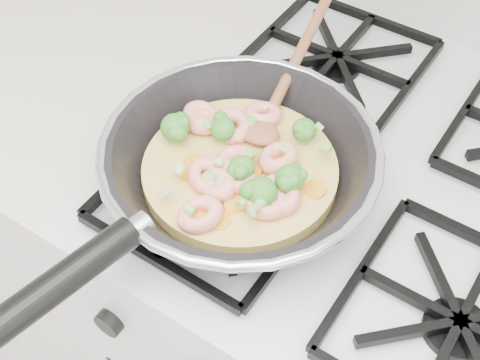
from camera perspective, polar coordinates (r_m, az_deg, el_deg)
The scene contains 3 objects.
stove at distance 1.20m, azimuth 8.84°, elevation -13.65°, with size 0.60×0.60×0.92m.
counter_left at distance 1.53m, azimuth -18.62°, elevation 1.82°, with size 1.00×0.60×0.90m.
skillet at distance 0.75m, azimuth -0.22°, elevation 1.32°, with size 0.32×0.65×0.10m.
Camera 1 is at (0.15, 1.16, 1.52)m, focal length 49.71 mm.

